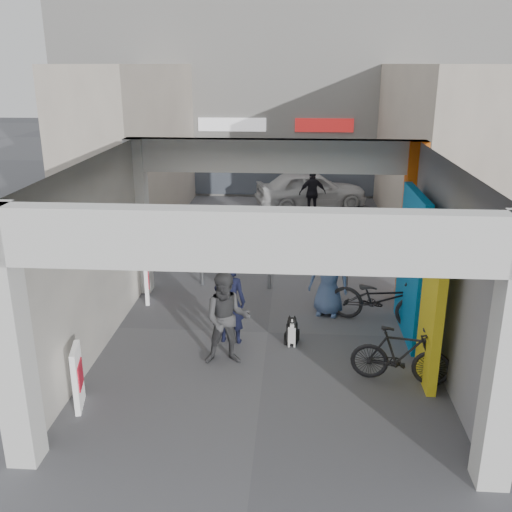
# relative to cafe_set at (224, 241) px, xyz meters

# --- Properties ---
(ground) EXTENTS (90.00, 90.00, 0.00)m
(ground) POSITION_rel_cafe_set_xyz_m (1.46, -4.84, -0.35)
(ground) COLOR #545459
(ground) RESTS_ON ground
(arcade_canopy) EXTENTS (6.40, 6.45, 6.40)m
(arcade_canopy) POSITION_rel_cafe_set_xyz_m (2.00, -5.66, 1.95)
(arcade_canopy) COLOR silver
(arcade_canopy) RESTS_ON ground
(far_building) EXTENTS (18.00, 4.08, 8.00)m
(far_building) POSITION_rel_cafe_set_xyz_m (1.46, 9.15, 3.64)
(far_building) COLOR white
(far_building) RESTS_ON ground
(plaza_bldg_left) EXTENTS (2.00, 9.00, 5.00)m
(plaza_bldg_left) POSITION_rel_cafe_set_xyz_m (-3.04, 2.66, 2.15)
(plaza_bldg_left) COLOR #C2B4A1
(plaza_bldg_left) RESTS_ON ground
(plaza_bldg_right) EXTENTS (2.00, 9.00, 5.00)m
(plaza_bldg_right) POSITION_rel_cafe_set_xyz_m (5.96, 2.66, 2.15)
(plaza_bldg_right) COLOR #C2B4A1
(plaza_bldg_right) RESTS_ON ground
(bollard_left) EXTENTS (0.09, 0.09, 0.96)m
(bollard_left) POSITION_rel_cafe_set_xyz_m (-0.23, -2.37, 0.13)
(bollard_left) COLOR #93979B
(bollard_left) RESTS_ON ground
(bollard_center) EXTENTS (0.09, 0.09, 0.91)m
(bollard_center) POSITION_rel_cafe_set_xyz_m (1.38, -2.53, 0.10)
(bollard_center) COLOR #93979B
(bollard_center) RESTS_ON ground
(bollard_right) EXTENTS (0.09, 0.09, 0.96)m
(bollard_right) POSITION_rel_cafe_set_xyz_m (3.16, -2.53, 0.13)
(bollard_right) COLOR #93979B
(bollard_right) RESTS_ON ground
(advert_board_near) EXTENTS (0.20, 0.55, 1.00)m
(advert_board_near) POSITION_rel_cafe_set_xyz_m (-1.28, -7.58, 0.15)
(advert_board_near) COLOR white
(advert_board_near) RESTS_ON ground
(advert_board_far) EXTENTS (0.21, 0.55, 1.00)m
(advert_board_far) POSITION_rel_cafe_set_xyz_m (-1.28, -3.46, 0.15)
(advert_board_far) COLOR white
(advert_board_far) RESTS_ON ground
(cafe_set) EXTENTS (1.66, 1.34, 1.00)m
(cafe_set) POSITION_rel_cafe_set_xyz_m (0.00, 0.00, 0.00)
(cafe_set) COLOR #9D9DA2
(cafe_set) RESTS_ON ground
(produce_stand) EXTENTS (1.07, 0.58, 0.70)m
(produce_stand) POSITION_rel_cafe_set_xyz_m (-0.79, 0.96, -0.08)
(produce_stand) COLOR black
(produce_stand) RESTS_ON ground
(crate_stack) EXTENTS (0.54, 0.47, 0.56)m
(crate_stack) POSITION_rel_cafe_set_xyz_m (2.22, 2.41, -0.07)
(crate_stack) COLOR #1B6128
(crate_stack) RESTS_ON ground
(border_collie) EXTENTS (0.23, 0.44, 0.61)m
(border_collie) POSITION_rel_cafe_set_xyz_m (1.94, -5.30, -0.11)
(border_collie) COLOR black
(border_collie) RESTS_ON ground
(man_with_dog) EXTENTS (0.61, 0.43, 1.62)m
(man_with_dog) POSITION_rel_cafe_set_xyz_m (0.78, -5.26, 0.45)
(man_with_dog) COLOR black
(man_with_dog) RESTS_ON ground
(man_back_turned) EXTENTS (0.88, 0.72, 1.67)m
(man_back_turned) POSITION_rel_cafe_set_xyz_m (0.82, -6.06, 0.48)
(man_back_turned) COLOR #3F4042
(man_back_turned) RESTS_ON ground
(man_elderly) EXTENTS (0.91, 0.71, 1.66)m
(man_elderly) POSITION_rel_cafe_set_xyz_m (2.67, -3.86, 0.47)
(man_elderly) COLOR #506A9C
(man_elderly) RESTS_ON ground
(man_crates) EXTENTS (0.99, 0.56, 1.59)m
(man_crates) POSITION_rel_cafe_set_xyz_m (2.52, 4.34, 0.44)
(man_crates) COLOR black
(man_crates) RESTS_ON ground
(bicycle_front) EXTENTS (2.15, 1.38, 1.07)m
(bicycle_front) POSITION_rel_cafe_set_xyz_m (3.68, -4.26, 0.18)
(bicycle_front) COLOR black
(bicycle_front) RESTS_ON ground
(bicycle_rear) EXTENTS (1.67, 0.73, 0.97)m
(bicycle_rear) POSITION_rel_cafe_set_xyz_m (3.72, -6.50, 0.13)
(bicycle_rear) COLOR black
(bicycle_rear) RESTS_ON ground
(white_van) EXTENTS (4.26, 2.56, 1.36)m
(white_van) POSITION_rel_cafe_set_xyz_m (2.50, 5.50, 0.32)
(white_van) COLOR silver
(white_van) RESTS_ON ground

